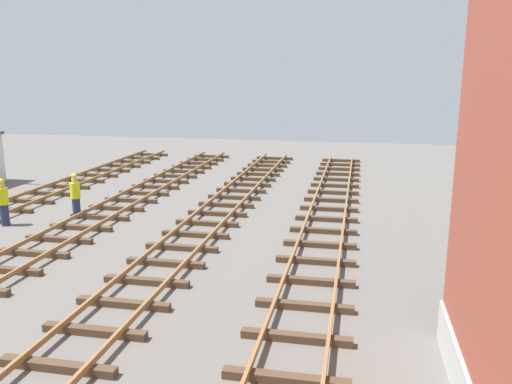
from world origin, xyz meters
TOP-DOWN VIEW (x-y plane):
  - track_worker_foreground at (-9.44, 14.92)m, footprint 0.40×0.40m
  - track_worker_distant at (-11.64, 13.41)m, footprint 0.40×0.40m

SIDE VIEW (x-z plane):
  - track_worker_foreground at x=-9.44m, z-range -0.01..1.86m
  - track_worker_distant at x=-11.64m, z-range -0.01..1.86m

